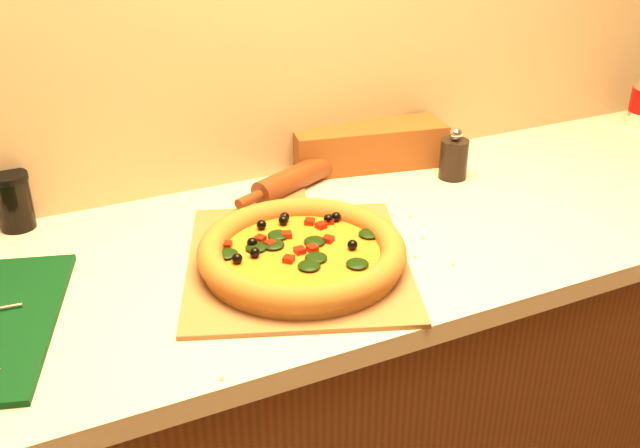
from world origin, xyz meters
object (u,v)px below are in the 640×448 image
(pizza, at_px, (302,252))
(rolling_pin, at_px, (303,175))
(dark_jar, at_px, (14,201))
(pepper_grinder, at_px, (454,157))
(pizza_peel, at_px, (297,256))

(pizza, height_order, rolling_pin, pizza)
(pizza, relative_size, dark_jar, 3.23)
(pizza, xyz_separation_m, rolling_pin, (0.15, 0.33, -0.01))
(rolling_pin, height_order, dark_jar, dark_jar)
(dark_jar, bearing_deg, pepper_grinder, -9.99)
(pizza, relative_size, rolling_pin, 0.99)
(pizza_peel, relative_size, pepper_grinder, 5.25)
(pepper_grinder, bearing_deg, dark_jar, 170.01)
(pizza_peel, relative_size, rolling_pin, 1.70)
(pizza, height_order, dark_jar, dark_jar)
(pepper_grinder, xyz_separation_m, dark_jar, (-0.93, 0.16, 0.01))
(pizza_peel, distance_m, dark_jar, 0.58)
(pepper_grinder, height_order, rolling_pin, pepper_grinder)
(rolling_pin, bearing_deg, pepper_grinder, -17.50)
(pizza, bearing_deg, rolling_pin, 65.61)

